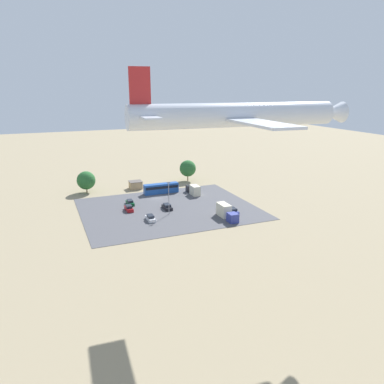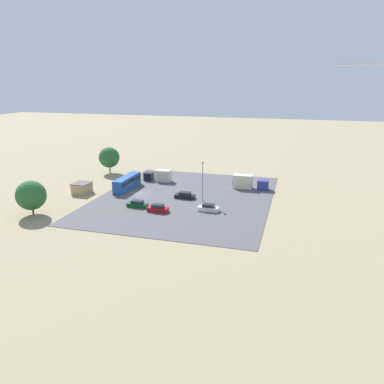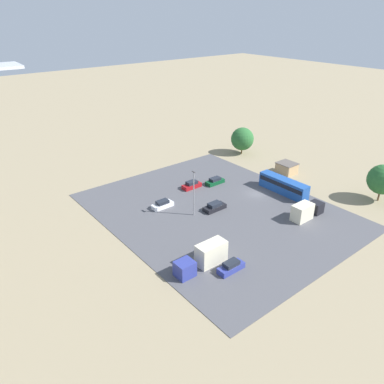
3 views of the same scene
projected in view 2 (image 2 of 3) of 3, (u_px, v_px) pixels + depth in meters
name	position (u px, v px, depth m)	size (l,w,h in m)	color
ground_plane	(140.00, 194.00, 92.00)	(400.00, 400.00, 0.00)	gray
parking_lot_surface	(185.00, 198.00, 88.93)	(49.39, 39.99, 0.08)	#4C4C51
shed_building	(82.00, 188.00, 92.27)	(4.34, 3.96, 2.66)	tan
bus	(127.00, 182.00, 95.57)	(11.56, 2.49, 3.24)	#1E4C9E
parked_car_0	(208.00, 208.00, 79.66)	(1.76, 4.41, 1.52)	silver
parked_car_1	(241.00, 182.00, 99.94)	(1.71, 4.44, 1.63)	navy
parked_car_2	(158.00, 209.00, 79.19)	(1.79, 4.41, 1.61)	maroon
parked_car_3	(185.00, 196.00, 88.27)	(1.96, 4.70, 1.51)	black
parked_car_4	(137.00, 204.00, 82.14)	(1.77, 4.50, 1.47)	#0C4723
parked_truck_0	(159.00, 176.00, 103.09)	(2.39, 7.52, 3.16)	black
parked_truck_1	(248.00, 182.00, 95.86)	(2.43, 8.97, 3.50)	navy
tree_near_shed	(109.00, 157.00, 111.52)	(6.12, 6.12, 7.81)	brown
tree_apron_mid	(31.00, 195.00, 76.72)	(6.13, 6.13, 7.24)	brown
light_pole_lot_centre	(203.00, 180.00, 84.93)	(0.90, 0.28, 9.14)	gray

